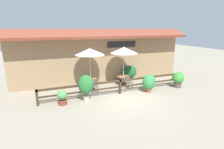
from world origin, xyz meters
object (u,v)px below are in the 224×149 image
Objects in this scene: dining_table_near at (91,81)px; potted_plant_small_flowering at (130,72)px; dining_table_middle at (123,78)px; chair_near_streetside at (95,85)px; potted_plant_corner_fern at (86,85)px; patio_umbrella_middle at (124,50)px; potted_plant_tall_tropical at (62,97)px; potted_plant_entrance_palm at (178,79)px; chair_middle_wallside at (120,77)px; chair_middle_streetside at (128,81)px; chair_near_wallside at (88,79)px; potted_plant_broad_leaf at (149,82)px; patio_umbrella_near at (90,52)px.

potted_plant_small_flowering is at bearing 12.00° from dining_table_near.
dining_table_middle is at bearing -3.57° from dining_table_near.
chair_near_streetside is 0.52× the size of potted_plant_corner_fern.
patio_umbrella_middle is 5.66m from potted_plant_tall_tropical.
dining_table_near is at bearing -168.00° from potted_plant_small_flowering.
chair_near_streetside is at bearing 166.73° from potted_plant_entrance_palm.
patio_umbrella_middle is 2.33m from chair_middle_wallside.
patio_umbrella_middle is 2.33m from chair_middle_streetside.
chair_near_wallside is at bearing 137.87° from chair_middle_streetside.
chair_near_streetside and chair_middle_streetside have the same top height.
chair_middle_streetside is 1.93m from potted_plant_small_flowering.
dining_table_middle is 0.75× the size of potted_plant_broad_leaf.
potted_plant_small_flowering is at bearing 41.56° from patio_umbrella_middle.
potted_plant_entrance_palm is at bearing -3.04° from chair_near_streetside.
potted_plant_corner_fern is 5.31m from potted_plant_small_flowering.
potted_plant_entrance_palm is (8.31, -0.08, 0.19)m from potted_plant_tall_tropical.
patio_umbrella_middle is 3.47× the size of chair_middle_wallside.
potted_plant_corner_fern reaches higher than chair_near_streetside.
patio_umbrella_near is at bearing 104.80° from chair_near_streetside.
potted_plant_corner_fern reaches higher than potted_plant_small_flowering.
chair_near_streetside is 0.99× the size of potted_plant_tall_tropical.
potted_plant_tall_tropical is (-2.32, -1.33, -0.02)m from chair_near_streetside.
patio_umbrella_middle is at bearing 24.05° from chair_near_streetside.
potted_plant_small_flowering reaches higher than chair_near_streetside.
chair_near_wallside is at bearing 87.70° from dining_table_near.
patio_umbrella_near reaches higher than potted_plant_corner_fern.
patio_umbrella_near is 3.45× the size of potted_plant_tall_tropical.
patio_umbrella_near is 2.35m from chair_near_streetside.
patio_umbrella_middle is 3.47× the size of chair_middle_streetside.
potted_plant_corner_fern reaches higher than potted_plant_tall_tropical.
chair_near_wallside is 0.90× the size of dining_table_middle.
dining_table_near is at bearing 176.43° from dining_table_middle.
potted_plant_entrance_palm reaches higher than chair_middle_wallside.
patio_umbrella_middle is at bearing 113.73° from potted_plant_broad_leaf.
potted_plant_broad_leaf is (3.48, -2.25, -2.00)m from patio_umbrella_near.
chair_near_wallside is 4.59m from potted_plant_broad_leaf.
chair_near_streetside is at bearing 156.55° from potted_plant_broad_leaf.
potted_plant_corner_fern is at bearing -115.00° from chair_near_streetside.
patio_umbrella_near is 2.35m from chair_near_wallside.
chair_middle_streetside is at bearing 102.02° from chair_middle_wallside.
dining_table_middle is (0.00, 0.00, -2.13)m from patio_umbrella_middle.
potted_plant_tall_tropical is at bearing 64.80° from chair_near_wallside.
potted_plant_corner_fern is (-0.87, -2.10, -1.70)m from patio_umbrella_near.
chair_middle_streetside is at bearing 14.16° from potted_plant_tall_tropical.
potted_plant_small_flowering is (1.04, 0.92, 0.16)m from dining_table_middle.
dining_table_middle is at bearing 149.90° from potted_plant_entrance_palm.
dining_table_middle is 0.73m from chair_middle_streetside.
chair_near_wallside is 2.56m from chair_middle_wallside.
chair_middle_wallside is at bearing 28.83° from potted_plant_tall_tropical.
dining_table_near is 1.12× the size of chair_middle_streetside.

